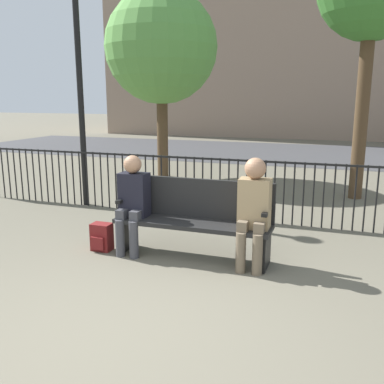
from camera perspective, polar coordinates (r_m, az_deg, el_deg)
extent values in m
plane|color=#605B4C|center=(3.64, -9.81, -18.32)|extent=(80.00, 80.00, 0.00)
cube|color=black|center=(4.97, 0.00, -4.22)|extent=(1.84, 0.45, 0.05)
cube|color=black|center=(5.08, 0.73, -0.82)|extent=(1.84, 0.05, 0.47)
cube|color=black|center=(5.37, -8.75, -5.59)|extent=(0.06, 0.38, 0.40)
cube|color=black|center=(4.84, 9.77, -7.69)|extent=(0.06, 0.38, 0.40)
cube|color=black|center=(5.25, -8.92, -0.92)|extent=(0.06, 0.38, 0.04)
cube|color=black|center=(4.70, 9.97, -2.54)|extent=(0.06, 0.38, 0.04)
cylinder|color=#3D3D42|center=(5.16, -9.56, -6.09)|extent=(0.11, 0.11, 0.45)
cylinder|color=#3D3D42|center=(5.08, -7.77, -6.33)|extent=(0.11, 0.11, 0.45)
cube|color=#3D3D42|center=(5.17, -9.14, -2.87)|extent=(0.11, 0.20, 0.12)
cube|color=#3D3D42|center=(5.09, -7.35, -3.06)|extent=(0.11, 0.20, 0.12)
cube|color=black|center=(5.18, -7.70, -0.34)|extent=(0.34, 0.22, 0.53)
sphere|color=#A37556|center=(5.09, -7.93, 3.68)|extent=(0.21, 0.21, 0.21)
cylinder|color=brown|center=(4.66, 6.51, -8.04)|extent=(0.11, 0.11, 0.45)
cylinder|color=brown|center=(4.63, 8.71, -8.26)|extent=(0.11, 0.11, 0.45)
cube|color=brown|center=(4.67, 6.88, -4.46)|extent=(0.11, 0.20, 0.12)
cube|color=brown|center=(4.64, 9.05, -4.65)|extent=(0.11, 0.20, 0.12)
cube|color=#997F59|center=(4.71, 8.34, -1.52)|extent=(0.34, 0.22, 0.55)
sphere|color=#A37556|center=(4.61, 8.44, 3.13)|extent=(0.23, 0.23, 0.23)
cube|color=maroon|center=(5.42, -11.93, -5.87)|extent=(0.24, 0.17, 0.34)
cube|color=maroon|center=(5.36, -12.48, -6.71)|extent=(0.17, 0.04, 0.15)
cylinder|color=black|center=(8.73, -23.90, 2.34)|extent=(0.02, 0.02, 0.95)
cylinder|color=black|center=(8.63, -23.22, 2.30)|extent=(0.02, 0.02, 0.95)
cylinder|color=black|center=(8.54, -22.52, 2.26)|extent=(0.02, 0.02, 0.95)
cylinder|color=black|center=(8.45, -21.81, 2.21)|extent=(0.02, 0.02, 0.95)
cylinder|color=black|center=(8.36, -21.09, 2.17)|extent=(0.02, 0.02, 0.95)
cylinder|color=black|center=(8.27, -20.34, 2.12)|extent=(0.02, 0.02, 0.95)
cylinder|color=black|center=(8.18, -19.59, 2.07)|extent=(0.02, 0.02, 0.95)
cylinder|color=black|center=(8.09, -18.81, 2.02)|extent=(0.02, 0.02, 0.95)
cylinder|color=black|center=(8.01, -18.02, 1.97)|extent=(0.02, 0.02, 0.95)
cylinder|color=black|center=(7.92, -17.21, 1.92)|extent=(0.02, 0.02, 0.95)
cylinder|color=black|center=(7.84, -16.39, 1.87)|extent=(0.02, 0.02, 0.95)
cylinder|color=black|center=(7.76, -15.55, 1.81)|extent=(0.02, 0.02, 0.95)
cylinder|color=black|center=(7.68, -14.69, 1.76)|extent=(0.02, 0.02, 0.95)
cylinder|color=black|center=(7.61, -13.81, 1.70)|extent=(0.02, 0.02, 0.95)
cylinder|color=black|center=(7.53, -12.92, 1.64)|extent=(0.02, 0.02, 0.95)
cylinder|color=black|center=(7.46, -12.01, 1.58)|extent=(0.02, 0.02, 0.95)
cylinder|color=black|center=(7.39, -11.08, 1.51)|extent=(0.02, 0.02, 0.95)
cylinder|color=black|center=(7.32, -10.13, 1.45)|extent=(0.02, 0.02, 0.95)
cylinder|color=black|center=(7.25, -9.16, 1.38)|extent=(0.02, 0.02, 0.95)
cylinder|color=black|center=(7.19, -8.18, 1.32)|extent=(0.02, 0.02, 0.95)
cylinder|color=black|center=(7.12, -7.18, 1.25)|extent=(0.02, 0.02, 0.95)
cylinder|color=black|center=(7.06, -6.16, 1.17)|extent=(0.02, 0.02, 0.95)
cylinder|color=black|center=(7.00, -5.13, 1.10)|extent=(0.02, 0.02, 0.95)
cylinder|color=black|center=(6.95, -4.08, 1.03)|extent=(0.02, 0.02, 0.95)
cylinder|color=black|center=(6.89, -3.01, 0.95)|extent=(0.02, 0.02, 0.95)
cylinder|color=black|center=(6.84, -1.93, 0.87)|extent=(0.02, 0.02, 0.95)
cylinder|color=black|center=(6.80, -0.82, 0.80)|extent=(0.02, 0.02, 0.95)
cylinder|color=black|center=(6.75, 0.29, 0.72)|extent=(0.02, 0.02, 0.95)
cylinder|color=black|center=(6.71, 1.42, 0.63)|extent=(0.02, 0.02, 0.95)
cylinder|color=black|center=(6.67, 2.57, 0.55)|extent=(0.02, 0.02, 0.95)
cylinder|color=black|center=(6.63, 3.73, 0.47)|extent=(0.02, 0.02, 0.95)
cylinder|color=black|center=(6.59, 4.90, 0.38)|extent=(0.02, 0.02, 0.95)
cylinder|color=black|center=(6.56, 6.08, 0.30)|extent=(0.02, 0.02, 0.95)
cylinder|color=black|center=(6.53, 7.28, 0.21)|extent=(0.02, 0.02, 0.95)
cylinder|color=black|center=(6.50, 8.48, 0.12)|extent=(0.02, 0.02, 0.95)
cylinder|color=black|center=(6.48, 9.69, 0.03)|extent=(0.02, 0.02, 0.95)
cylinder|color=black|center=(6.46, 10.92, -0.06)|extent=(0.02, 0.02, 0.95)
cylinder|color=black|center=(6.44, 12.15, -0.15)|extent=(0.02, 0.02, 0.95)
cylinder|color=black|center=(6.43, 13.38, -0.24)|extent=(0.02, 0.02, 0.95)
cylinder|color=black|center=(6.41, 14.63, -0.33)|extent=(0.02, 0.02, 0.95)
cylinder|color=black|center=(6.40, 15.87, -0.42)|extent=(0.02, 0.02, 0.95)
cylinder|color=black|center=(6.40, 17.12, -0.51)|extent=(0.02, 0.02, 0.95)
cylinder|color=black|center=(6.40, 18.37, -0.60)|extent=(0.02, 0.02, 0.95)
cylinder|color=black|center=(6.40, 19.62, -0.69)|extent=(0.02, 0.02, 0.95)
cylinder|color=black|center=(6.40, 20.87, -0.78)|extent=(0.02, 0.02, 0.95)
cylinder|color=black|center=(6.41, 22.12, -0.87)|extent=(0.02, 0.02, 0.95)
cylinder|color=black|center=(6.42, 23.37, -0.96)|extent=(0.02, 0.02, 0.95)
cube|color=black|center=(6.51, 5.14, 4.29)|extent=(9.00, 0.03, 0.03)
cylinder|color=#4C3823|center=(10.12, -3.97, 8.40)|extent=(0.26, 0.26, 2.26)
sphere|color=#569342|center=(10.15, -4.13, 18.75)|extent=(2.53, 2.53, 2.53)
cylinder|color=#4C3823|center=(8.42, 21.70, 9.97)|extent=(0.24, 0.24, 3.21)
cylinder|color=black|center=(7.57, -14.62, 11.81)|extent=(0.10, 0.10, 3.63)
cube|color=#3D3D3F|center=(14.91, 13.18, 5.07)|extent=(24.00, 6.00, 0.01)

